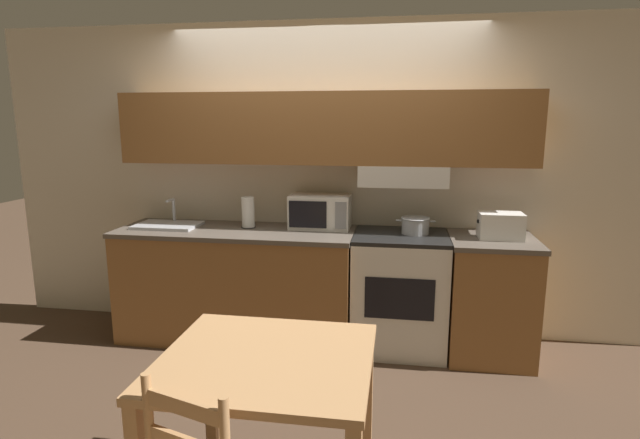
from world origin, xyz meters
TOP-DOWN VIEW (x-y plane):
  - ground_plane at (0.00, 0.00)m, footprint 16.00×16.00m
  - wall_back at (0.02, -0.06)m, footprint 5.63×0.38m
  - lower_counter_main at (-0.67, -0.32)m, footprint 1.90×0.67m
  - lower_counter_right_stub at (1.31, -0.32)m, footprint 0.63×0.67m
  - stove_range at (0.64, -0.31)m, footprint 0.71×0.62m
  - cooking_pot at (0.74, -0.26)m, footprint 0.30×0.22m
  - microwave at (-0.01, -0.17)m, footprint 0.48×0.29m
  - toaster at (1.35, -0.33)m, footprint 0.32×0.20m
  - sink_basin at (-1.25, -0.32)m, footprint 0.50×0.34m
  - paper_towel_roll at (-0.59, -0.25)m, footprint 0.12×0.12m
  - dining_table at (0.07, -2.15)m, footprint 0.90×0.82m

SIDE VIEW (x-z plane):
  - ground_plane at x=0.00m, z-range 0.00..0.00m
  - stove_range at x=0.64m, z-range 0.00..0.91m
  - lower_counter_main at x=-0.67m, z-range 0.00..0.92m
  - lower_counter_right_stub at x=1.31m, z-range 0.00..0.92m
  - dining_table at x=0.07m, z-range 0.27..1.05m
  - sink_basin at x=-1.25m, z-range 0.82..1.04m
  - cooking_pot at x=0.74m, z-range 0.92..1.05m
  - toaster at x=1.35m, z-range 0.92..1.11m
  - paper_towel_roll at x=-0.59m, z-range 0.91..1.16m
  - microwave at x=-0.01m, z-range 0.91..1.18m
  - wall_back at x=0.02m, z-range 0.19..2.74m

